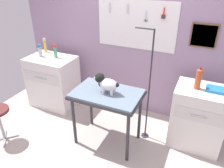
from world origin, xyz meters
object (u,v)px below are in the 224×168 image
(dog, at_px, (106,83))
(counter_left, at_px, (53,82))
(grooming_table, at_px, (107,98))
(grooming_arm, at_px, (148,92))
(cabinet_right, at_px, (198,117))
(soda_bottle, at_px, (198,79))
(detangler_spray, at_px, (40,51))

(dog, height_order, counter_left, dog)
(grooming_table, distance_m, grooming_arm, 0.57)
(grooming_arm, xyz_separation_m, cabinet_right, (0.68, 0.16, -0.32))
(dog, xyz_separation_m, counter_left, (-1.30, 0.51, -0.50))
(counter_left, distance_m, soda_bottle, 2.43)
(soda_bottle, bearing_deg, grooming_arm, -166.03)
(grooming_arm, bearing_deg, dog, -145.95)
(grooming_table, relative_size, cabinet_right, 1.03)
(grooming_arm, height_order, counter_left, grooming_arm)
(cabinet_right, bearing_deg, grooming_arm, -166.50)
(grooming_arm, bearing_deg, counter_left, 174.18)
(dog, bearing_deg, grooming_table, 31.12)
(detangler_spray, xyz_separation_m, soda_bottle, (2.56, -0.03, 0.03))
(soda_bottle, bearing_deg, cabinet_right, 10.44)
(grooming_arm, height_order, detangler_spray, grooming_arm)
(cabinet_right, relative_size, soda_bottle, 2.99)
(dog, height_order, cabinet_right, dog)
(cabinet_right, xyz_separation_m, detangler_spray, (-2.65, 0.01, 0.55))
(counter_left, relative_size, soda_bottle, 3.06)
(grooming_table, height_order, cabinet_right, cabinet_right)
(dog, xyz_separation_m, soda_bottle, (1.07, 0.47, 0.07))
(detangler_spray, bearing_deg, dog, -18.57)
(grooming_table, xyz_separation_m, grooming_arm, (0.47, 0.32, 0.04))
(counter_left, distance_m, cabinet_right, 2.46)
(grooming_table, xyz_separation_m, detangler_spray, (-1.50, 0.49, 0.27))
(grooming_arm, distance_m, soda_bottle, 0.66)
(grooming_table, relative_size, grooming_arm, 0.56)
(grooming_arm, height_order, soda_bottle, grooming_arm)
(grooming_arm, distance_m, detangler_spray, 1.99)
(dog, bearing_deg, detangler_spray, 161.43)
(grooming_arm, height_order, dog, grooming_arm)
(dog, height_order, detangler_spray, detangler_spray)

